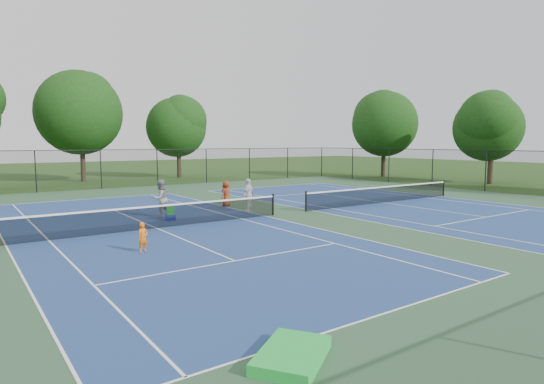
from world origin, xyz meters
TOP-DOWN VIEW (x-y plane):
  - ground at (0.00, 0.00)m, footprint 140.00×140.00m
  - court_pad at (0.00, 0.00)m, footprint 36.00×36.00m
  - tennis_court_left at (-7.00, 0.00)m, footprint 12.00×23.83m
  - tennis_court_right at (7.00, 0.00)m, footprint 12.00×23.83m
  - perimeter_fence at (0.00, 0.00)m, footprint 36.08×36.08m
  - tree_back_b at (-4.00, 26.00)m, footprint 7.60×7.60m
  - tree_back_c at (5.00, 25.00)m, footprint 6.00×6.00m
  - tree_side_e at (23.00, 14.00)m, footprint 6.60×6.60m
  - tree_side_f at (24.00, 3.00)m, footprint 5.80×5.80m
  - child_player at (-8.87, -3.67)m, footprint 0.41×0.33m
  - instructor at (-5.77, 2.67)m, footprint 1.05×0.93m
  - bystander_a at (-1.38, 1.72)m, footprint 1.09×0.89m
  - bystander_c at (-1.41, 4.02)m, footprint 0.85×0.76m
  - ball_crate at (-5.77, 1.49)m, footprint 0.46×0.35m
  - ball_hopper at (-5.77, 1.49)m, footprint 0.40×0.35m
  - green_tarp at (-9.46, -12.41)m, footprint 1.79×1.66m

SIDE VIEW (x-z plane):
  - ground at x=0.00m, z-range 0.00..0.00m
  - court_pad at x=0.00m, z-range 0.00..0.01m
  - tennis_court_left at x=-7.00m, z-range -0.44..0.63m
  - tennis_court_right at x=7.00m, z-range -0.44..0.63m
  - green_tarp at x=-9.46m, z-range 0.01..0.21m
  - ball_crate at x=-5.77m, z-range 0.00..0.28m
  - ball_hopper at x=-5.77m, z-range 0.28..0.70m
  - child_player at x=-8.87m, z-range 0.00..0.99m
  - bystander_c at x=-1.41m, z-range 0.00..1.46m
  - bystander_a at x=-1.38m, z-range 0.00..1.73m
  - instructor at x=-5.77m, z-range 0.00..1.81m
  - perimeter_fence at x=0.00m, z-range 0.09..3.11m
  - tree_side_f at x=24.00m, z-range 1.19..9.31m
  - tree_back_c at x=5.00m, z-range 1.28..9.68m
  - tree_side_e at x=23.00m, z-range 1.37..10.25m
  - tree_back_b at x=-4.00m, z-range 1.58..11.61m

